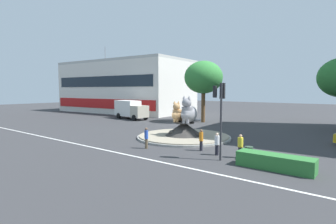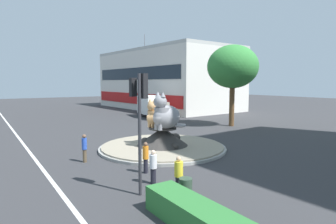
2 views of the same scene
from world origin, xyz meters
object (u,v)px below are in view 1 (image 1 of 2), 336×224
cat_statue_grey (189,113)px  pedestrian_yellow_shirt (240,146)px  cat_statue_calico (178,114)px  traffic_light_mast (220,104)px  pedestrian_white_shirt (217,143)px  pedestrian_blue_shirt (146,137)px  shophouse_block (125,87)px  pedestrian_orange_shirt (201,139)px  delivery_box_truck (130,109)px  litter_bin (249,153)px  broadleaf_tree_behind_island (203,77)px

cat_statue_grey → pedestrian_yellow_shirt: bearing=49.1°
cat_statue_calico → traffic_light_mast: traffic_light_mast is taller
cat_statue_grey → traffic_light_mast: size_ratio=0.55×
cat_statue_grey → pedestrian_white_shirt: (5.21, -4.10, -1.69)m
pedestrian_white_shirt → pedestrian_blue_shirt: bearing=85.5°
shophouse_block → pedestrian_orange_shirt: bearing=-38.3°
pedestrian_orange_shirt → pedestrian_white_shirt: 1.71m
shophouse_block → delivery_box_truck: size_ratio=4.09×
shophouse_block → litter_bin: 43.30m
traffic_light_mast → shophouse_block: shophouse_block is taller
traffic_light_mast → pedestrian_white_shirt: traffic_light_mast is taller
pedestrian_white_shirt → cat_statue_calico: bearing=37.6°
broadleaf_tree_behind_island → delivery_box_truck: 13.07m
traffic_light_mast → pedestrian_white_shirt: 3.23m
delivery_box_truck → litter_bin: 28.19m
pedestrian_orange_shirt → delivery_box_truck: bearing=134.9°
traffic_light_mast → litter_bin: traffic_light_mast is taller
cat_statue_calico → pedestrian_blue_shirt: bearing=-10.3°
cat_statue_grey → shophouse_block: 34.67m
cat_statue_calico → delivery_box_truck: bearing=-139.5°
cat_statue_grey → pedestrian_blue_shirt: 5.90m
pedestrian_blue_shirt → litter_bin: pedestrian_blue_shirt is taller
pedestrian_white_shirt → pedestrian_yellow_shirt: size_ratio=1.00×
delivery_box_truck → litter_bin: bearing=-17.6°
pedestrian_blue_shirt → cat_statue_calico: bearing=146.9°
shophouse_block → delivery_box_truck: bearing=-43.9°
cat_statue_calico → traffic_light_mast: 9.04m
pedestrian_yellow_shirt → delivery_box_truck: bearing=93.3°
pedestrian_yellow_shirt → delivery_box_truck: 27.51m
cat_statue_grey → pedestrian_orange_shirt: (3.58, -3.60, -1.65)m
pedestrian_orange_shirt → pedestrian_blue_shirt: size_ratio=0.98×
pedestrian_yellow_shirt → pedestrian_orange_shirt: bearing=117.8°
pedestrian_white_shirt → pedestrian_yellow_shirt: (1.66, 0.30, -0.00)m
broadleaf_tree_behind_island → pedestrian_blue_shirt: 19.84m
cat_statue_calico → pedestrian_blue_shirt: 5.89m
pedestrian_white_shirt → shophouse_block: bearing=35.9°
pedestrian_orange_shirt → pedestrian_white_shirt: pedestrian_orange_shirt is taller
cat_statue_calico → pedestrian_yellow_shirt: (8.15, -3.77, -1.49)m
pedestrian_orange_shirt → pedestrian_white_shirt: size_ratio=1.03×
traffic_light_mast → cat_statue_grey: bearing=41.2°
cat_statue_grey → shophouse_block: (-28.98, 18.82, 2.81)m
traffic_light_mast → delivery_box_truck: traffic_light_mast is taller
shophouse_block → cat_statue_grey: bearing=-36.7°
cat_statue_calico → pedestrian_white_shirt: 7.81m
cat_statue_calico → pedestrian_white_shirt: (6.50, -4.07, -1.49)m
cat_statue_grey → pedestrian_blue_shirt: size_ratio=1.66×
cat_statue_grey → pedestrian_yellow_shirt: size_ratio=1.73×
cat_statue_calico → cat_statue_grey: (1.29, 0.02, 0.20)m
traffic_light_mast → litter_bin: size_ratio=5.78×
cat_statue_grey → pedestrian_yellow_shirt: (6.87, -3.79, -1.69)m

